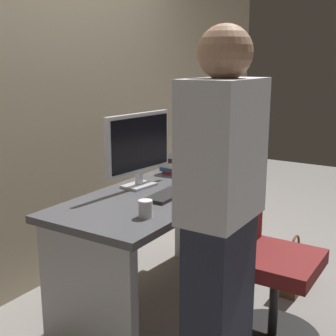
% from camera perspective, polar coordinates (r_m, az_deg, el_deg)
% --- Properties ---
extents(ground_plane, '(9.00, 9.00, 0.00)m').
position_cam_1_polar(ground_plane, '(3.03, -0.83, -16.35)').
color(ground_plane, gray).
extents(wall_back, '(6.40, 0.10, 3.00)m').
position_cam_1_polar(wall_back, '(3.20, -14.43, 12.88)').
color(wall_back, tan).
rests_on(wall_back, ground).
extents(desk, '(1.47, 0.67, 0.73)m').
position_cam_1_polar(desk, '(2.82, -0.87, -7.29)').
color(desk, '#4C4C51').
rests_on(desk, ground).
extents(office_chair, '(0.52, 0.52, 0.94)m').
position_cam_1_polar(office_chair, '(2.57, 12.05, -11.65)').
color(office_chair, black).
rests_on(office_chair, ground).
extents(person_at_desk, '(0.40, 0.24, 1.64)m').
position_cam_1_polar(person_at_desk, '(1.96, 6.57, -6.43)').
color(person_at_desk, '#262838').
rests_on(person_at_desk, ground).
extents(monitor, '(0.54, 0.16, 0.46)m').
position_cam_1_polar(monitor, '(2.79, -3.66, 2.74)').
color(monitor, silver).
rests_on(monitor, desk).
extents(keyboard, '(0.43, 0.14, 0.02)m').
position_cam_1_polar(keyboard, '(2.69, 0.55, -3.06)').
color(keyboard, '#262626').
rests_on(keyboard, desk).
extents(mouse, '(0.06, 0.10, 0.03)m').
position_cam_1_polar(mouse, '(2.92, 3.04, -1.58)').
color(mouse, white).
rests_on(mouse, desk).
extents(cup_near_keyboard, '(0.07, 0.07, 0.09)m').
position_cam_1_polar(cup_near_keyboard, '(2.30, -2.83, -5.06)').
color(cup_near_keyboard, silver).
rests_on(cup_near_keyboard, desk).
extents(book_stack, '(0.22, 0.16, 0.12)m').
position_cam_1_polar(book_stack, '(3.19, 0.76, 0.49)').
color(book_stack, red).
rests_on(book_stack, desk).
extents(cell_phone, '(0.10, 0.16, 0.01)m').
position_cam_1_polar(cell_phone, '(3.11, 7.56, -1.01)').
color(cell_phone, black).
rests_on(cell_phone, desk).
extents(handbag, '(0.34, 0.14, 0.38)m').
position_cam_1_polar(handbag, '(3.25, 15.34, -12.03)').
color(handbag, brown).
rests_on(handbag, ground).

